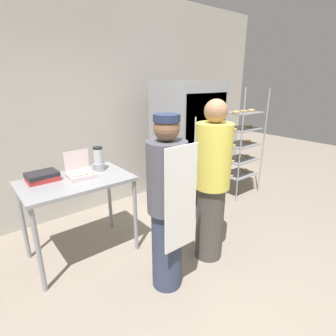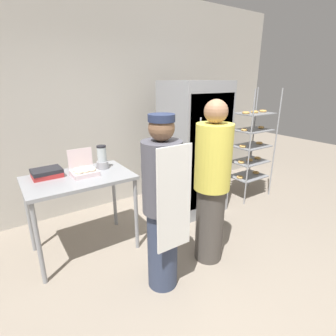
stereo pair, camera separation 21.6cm
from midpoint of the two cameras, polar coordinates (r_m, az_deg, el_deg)
name	(u,v)px [view 2 (the right image)]	position (r m, az deg, el deg)	size (l,w,h in m)	color
ground_plane	(222,290)	(2.79, 14.18, -24.40)	(14.00, 14.00, 0.00)	gray
back_wall	(111,104)	(4.03, -10.68, 13.55)	(6.40, 0.12, 3.08)	#B7B2A8
refrigerator	(194,149)	(3.81, 7.24, 4.20)	(0.80, 0.76, 1.87)	gray
baking_rack	(251,145)	(4.48, 18.99, 4.74)	(0.65, 0.47, 1.76)	#93969B
prep_counter	(79,186)	(2.94, -16.75, -3.76)	(1.09, 0.70, 0.90)	gray
donut_box	(84,171)	(2.92, -15.79, -0.61)	(0.27, 0.23, 0.27)	silver
blender_pitcher	(102,158)	(3.07, -12.22, 2.03)	(0.13, 0.13, 0.27)	#99999E
binder_stack	(47,173)	(3.00, -23.04, -1.02)	(0.30, 0.24, 0.09)	#B72D2D
person_baker	(162,204)	(2.30, 1.50, -8.00)	(0.34, 0.36, 1.63)	#333D56
person_customer	(212,184)	(2.71, 11.78, -3.51)	(0.36, 0.36, 1.71)	#47423D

